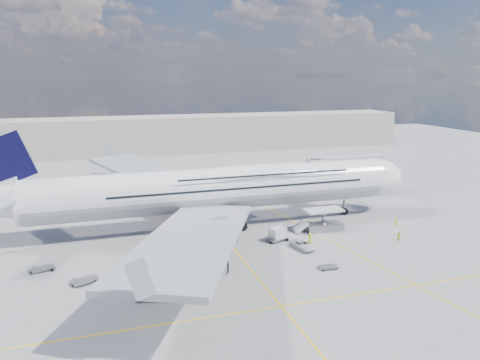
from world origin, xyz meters
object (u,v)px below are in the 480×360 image
object	(u,v)px
crew_wing	(195,244)
dolly_back	(43,268)
baggage_tug	(173,248)
service_van	(303,245)
cone_wing_left_inner	(153,210)
catering_truck_outer	(102,182)
cone_nose	(346,211)
dolly_row_c	(156,270)
dolly_nose_far	(328,267)
crew_nose	(396,222)
crew_loader	(399,237)
jet_bridge	(339,167)
cone_wing_right_outer	(94,294)
catering_truck_inner	(111,190)
dolly_row_a	(85,280)
airliner	(216,188)
cone_wing_right_inner	(144,288)
cone_wing_left_outer	(102,195)
dolly_row_b	(147,289)
dolly_nose_near	(278,234)
crew_van	(310,238)
cargo_loader	(322,223)
crew_tug	(196,255)

from	to	relation	value
crew_wing	dolly_back	bearing A→B (deg)	123.48
baggage_tug	service_van	bearing A→B (deg)	-10.08
baggage_tug	cone_wing_left_inner	size ratio (longest dim) A/B	6.13
baggage_tug	cone_wing_left_inner	bearing A→B (deg)	91.59
catering_truck_outer	cone_nose	bearing A→B (deg)	-24.33
dolly_row_c	dolly_nose_far	world-z (taller)	dolly_row_c
crew_nose	crew_loader	xyz separation A→B (m)	(-3.90, -6.41, -0.16)
jet_bridge	cone_wing_right_outer	world-z (taller)	jet_bridge
catering_truck_inner	dolly_nose_far	bearing A→B (deg)	-84.53
dolly_row_a	service_van	xyz separation A→B (m)	(31.27, 2.68, 0.25)
catering_truck_outer	cone_wing_right_outer	distance (m)	56.24
airliner	cone_wing_right_inner	distance (m)	26.60
crew_wing	cone_wing_right_outer	world-z (taller)	crew_wing
cone_wing_left_outer	dolly_row_b	bearing A→B (deg)	-85.49
cone_wing_left_inner	crew_nose	bearing A→B (deg)	-29.97
jet_bridge	cone_wing_left_outer	distance (m)	51.58
dolly_row_c	dolly_nose_near	xyz separation A→B (m)	(20.09, 6.49, 0.77)
catering_truck_outer	crew_van	xyz separation A→B (m)	(30.00, -47.47, -0.81)
cone_wing_left_outer	cone_wing_right_outer	bearing A→B (deg)	-92.25
dolly_nose_near	catering_truck_inner	size ratio (longest dim) A/B	0.54
crew_loader	crew_wing	distance (m)	32.12
crew_wing	cone_wing_right_inner	size ratio (longest dim) A/B	3.80
baggage_tug	service_van	distance (m)	19.35
cargo_loader	dolly_row_c	size ratio (longest dim) A/B	2.43
dolly_row_c	cone_wing_left_inner	distance (m)	29.37
service_van	cone_wing_left_outer	size ratio (longest dim) A/B	9.15
cone_nose	catering_truck_outer	bearing A→B (deg)	142.18
crew_nose	crew_wing	xyz separation A→B (m)	(-35.46, -0.44, 0.00)
dolly_nose_near	crew_tug	xyz separation A→B (m)	(-14.12, -4.42, -0.26)
dolly_row_c	dolly_back	world-z (taller)	dolly_row_c
dolly_nose_far	crew_loader	distance (m)	16.89
dolly_row_a	cone_wing_right_inner	size ratio (longest dim) A/B	7.61
cone_wing_left_outer	crew_loader	bearing A→B (deg)	-44.93
cargo_loader	crew_loader	world-z (taller)	cargo_loader
dolly_row_a	crew_tug	xyz separation A→B (m)	(14.87, 2.69, 0.52)
crew_loader	crew_wing	bearing A→B (deg)	-173.88
dolly_nose_near	catering_truck_outer	xyz separation A→B (m)	(-25.61, 44.94, 0.48)
cargo_loader	dolly_row_b	distance (m)	35.13
cone_wing_right_outer	crew_loader	bearing A→B (deg)	6.35
dolly_row_c	cone_wing_right_inner	distance (m)	5.22
airliner	cone_wing_right_outer	world-z (taller)	airliner
cone_wing_right_inner	catering_truck_outer	bearing A→B (deg)	93.52
crew_van	dolly_back	bearing A→B (deg)	43.53
dolly_row_c	crew_wing	size ratio (longest dim) A/B	1.85
catering_truck_inner	cone_nose	bearing A→B (deg)	-53.52
airliner	catering_truck_inner	world-z (taller)	airliner
crew_loader	cone_wing_right_outer	bearing A→B (deg)	-156.82
dolly_row_c	catering_truck_inner	size ratio (longest dim) A/B	0.49
crew_nose	crew_van	distance (m)	17.90
crew_tug	cone_wing_left_outer	xyz separation A→B (m)	(-11.89, 42.39, -0.66)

